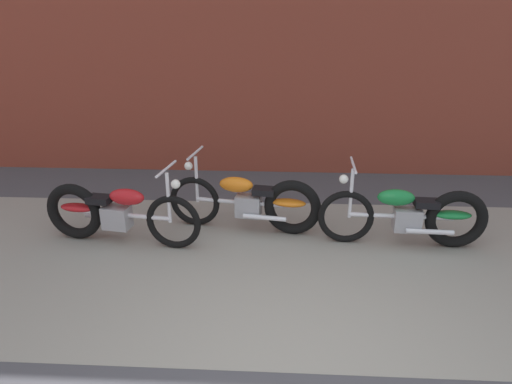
{
  "coord_description": "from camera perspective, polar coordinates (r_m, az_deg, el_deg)",
  "views": [
    {
      "loc": [
        -0.16,
        -2.89,
        2.68
      ],
      "look_at": [
        -0.42,
        2.02,
        0.75
      ],
      "focal_mm": 32.31,
      "sensor_mm": 36.0,
      "label": 1
    }
  ],
  "objects": [
    {
      "name": "sidewalk_slab",
      "position": [
        5.36,
        4.42,
        -8.62
      ],
      "size": [
        36.0,
        3.5,
        0.01
      ],
      "primitive_type": "cube",
      "color": "gray",
      "rests_on": "ground"
    },
    {
      "name": "motorcycle_red",
      "position": [
        5.89,
        -17.56,
        -2.41
      ],
      "size": [
        2.0,
        0.64,
        1.03
      ],
      "rotation": [
        0.0,
        0.0,
        -0.15
      ],
      "color": "black",
      "rests_on": "ground"
    },
    {
      "name": "ground_plane",
      "position": [
        3.94,
        4.89,
        -21.47
      ],
      "size": [
        80.0,
        80.0,
        0.0
      ],
      "primitive_type": "plane",
      "color": "#47474C"
    },
    {
      "name": "motorcycle_green",
      "position": [
        5.85,
        19.0,
        -2.75
      ],
      "size": [
        2.01,
        0.58,
        1.03
      ],
      "rotation": [
        0.0,
        0.0,
        3.1
      ],
      "color": "black",
      "rests_on": "ground"
    },
    {
      "name": "motorcycle_orange",
      "position": [
        5.92,
        -0.2,
        -1.26
      ],
      "size": [
        2.0,
        0.65,
        1.03
      ],
      "rotation": [
        0.0,
        0.0,
        2.99
      ],
      "color": "black",
      "rests_on": "ground"
    }
  ]
}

